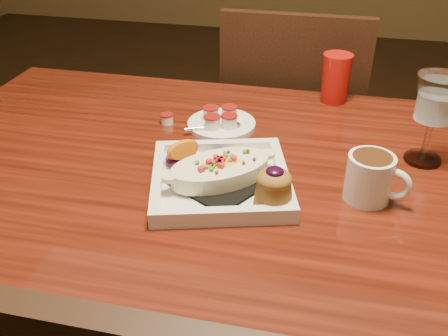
% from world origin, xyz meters
% --- Properties ---
extents(table, '(1.50, 0.90, 0.75)m').
position_xyz_m(table, '(0.00, 0.00, 0.65)').
color(table, maroon).
rests_on(table, floor).
extents(chair_far, '(0.42, 0.42, 0.93)m').
position_xyz_m(chair_far, '(-0.00, 0.63, 0.51)').
color(chair_far, black).
rests_on(chair_far, floor).
extents(plate, '(0.30, 0.30, 0.08)m').
position_xyz_m(plate, '(-0.06, -0.04, 0.78)').
color(plate, white).
rests_on(plate, table).
extents(coffee_mug, '(0.11, 0.08, 0.09)m').
position_xyz_m(coffee_mug, '(0.19, -0.01, 0.80)').
color(coffee_mug, white).
rests_on(coffee_mug, table).
extents(goblet, '(0.09, 0.09, 0.18)m').
position_xyz_m(goblet, '(0.30, 0.15, 0.87)').
color(goblet, silver).
rests_on(goblet, table).
extents(saucer, '(0.15, 0.15, 0.10)m').
position_xyz_m(saucer, '(-0.13, 0.20, 0.76)').
color(saucer, white).
rests_on(saucer, table).
extents(creamer_loose, '(0.03, 0.03, 0.02)m').
position_xyz_m(creamer_loose, '(-0.25, 0.19, 0.76)').
color(creamer_loose, white).
rests_on(creamer_loose, table).
extents(red_tumbler, '(0.07, 0.07, 0.12)m').
position_xyz_m(red_tumbler, '(0.11, 0.40, 0.81)').
color(red_tumbler, '#B6130D').
rests_on(red_tumbler, table).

